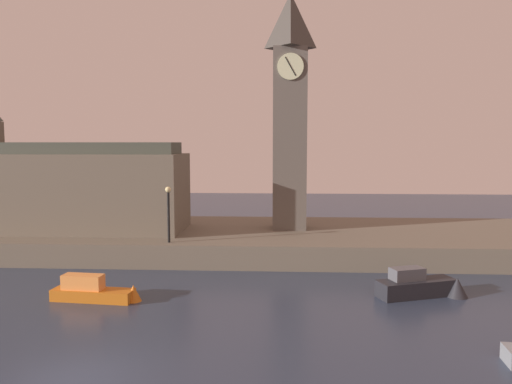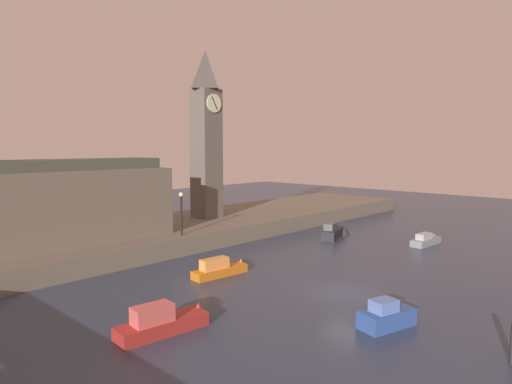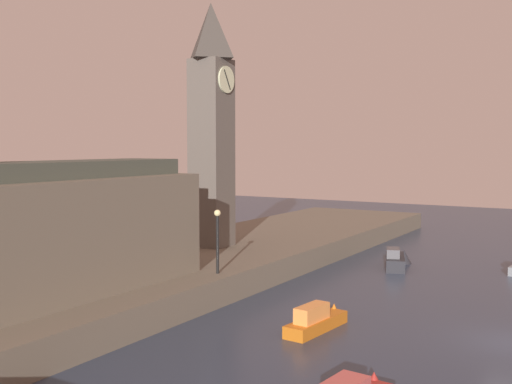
# 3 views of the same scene
# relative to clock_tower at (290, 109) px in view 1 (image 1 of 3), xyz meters

# --- Properties ---
(ground_plane) EXTENTS (120.00, 120.00, 0.00)m
(ground_plane) POSITION_rel_clock_tower_xyz_m (-7.11, -20.55, -10.02)
(ground_plane) COLOR #2D384C
(far_embankment) EXTENTS (70.00, 12.00, 1.50)m
(far_embankment) POSITION_rel_clock_tower_xyz_m (-7.11, -0.55, -9.27)
(far_embankment) COLOR #6B6051
(far_embankment) RESTS_ON ground
(clock_tower) EXTENTS (2.58, 2.61, 16.43)m
(clock_tower) POSITION_rel_clock_tower_xyz_m (0.00, 0.00, 0.00)
(clock_tower) COLOR #5B544C
(clock_tower) RESTS_ON far_embankment
(parliament_hall) EXTENTS (15.36, 5.64, 9.54)m
(parliament_hall) POSITION_rel_clock_tower_xyz_m (-15.57, -1.50, -5.43)
(parliament_hall) COLOR #6B6051
(parliament_hall) RESTS_ON far_embankment
(streetlamp) EXTENTS (0.36, 0.36, 3.46)m
(streetlamp) POSITION_rel_clock_tower_xyz_m (-7.48, -5.57, -6.33)
(streetlamp) COLOR black
(streetlamp) RESTS_ON far_embankment
(boat_patrol_orange) EXTENTS (4.54, 1.44, 1.46)m
(boat_patrol_orange) POSITION_rel_clock_tower_xyz_m (-9.35, -12.46, -9.58)
(boat_patrol_orange) COLOR orange
(boat_patrol_orange) RESTS_ON ground
(boat_barge_dark) EXTENTS (4.77, 2.45, 1.48)m
(boat_barge_dark) POSITION_rel_clock_tower_xyz_m (6.52, -10.94, -9.49)
(boat_barge_dark) COLOR #232328
(boat_barge_dark) RESTS_ON ground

